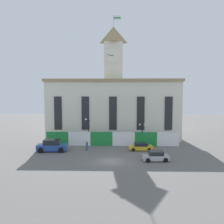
% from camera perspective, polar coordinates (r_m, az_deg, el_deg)
% --- Properties ---
extents(ground_plane, '(160.00, 160.00, 0.00)m').
position_cam_1_polar(ground_plane, '(38.29, -0.27, -11.20)').
color(ground_plane, '#605E5B').
extents(civic_building, '(29.23, 10.78, 27.26)m').
position_cam_1_polar(civic_building, '(56.63, 0.33, 1.40)').
color(civic_building, silver).
rests_on(civic_building, ground).
extents(banner_fence, '(25.70, 0.12, 2.71)m').
position_cam_1_polar(banner_fence, '(48.40, 0.12, -6.17)').
color(banner_fence, '#1E8438').
rests_on(banner_fence, ground).
extents(street_lamp_right, '(1.26, 0.36, 5.24)m').
position_cam_1_polar(street_lamp_right, '(49.17, -5.46, -3.16)').
color(street_lamp_right, black).
rests_on(street_lamp_right, ground).
extents(street_lamp_left, '(1.26, 0.36, 4.25)m').
position_cam_1_polar(street_lamp_left, '(49.13, 6.90, -3.92)').
color(street_lamp_left, black).
rests_on(street_lamp_left, ground).
extents(car_blue_van, '(5.22, 2.65, 2.10)m').
position_cam_1_polar(car_blue_van, '(45.33, -13.57, -7.56)').
color(car_blue_van, '#284C99').
rests_on(car_blue_van, ground).
extents(car_yellow_coupe, '(4.27, 2.25, 1.35)m').
position_cam_1_polar(car_yellow_coupe, '(45.37, 6.56, -7.89)').
color(car_yellow_coupe, yellow).
rests_on(car_yellow_coupe, ground).
extents(car_silver_hatch, '(4.00, 2.21, 1.50)m').
position_cam_1_polar(car_silver_hatch, '(38.94, 9.96, -9.95)').
color(car_silver_hatch, '#B7B7BC').
rests_on(car_silver_hatch, ground).
extents(pedestrian, '(0.45, 0.45, 1.81)m').
position_cam_1_polar(pedestrian, '(45.01, -5.78, -7.51)').
color(pedestrian, '#33567A').
rests_on(pedestrian, ground).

